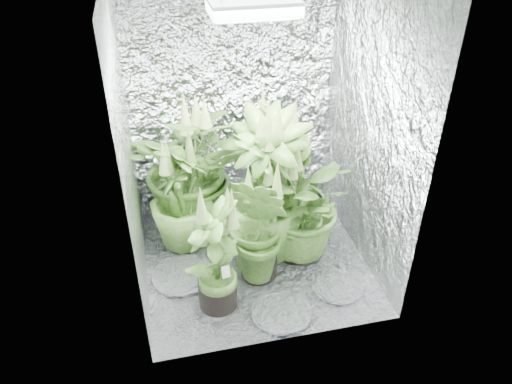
{
  "coord_description": "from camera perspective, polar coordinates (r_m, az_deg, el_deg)",
  "views": [
    {
      "loc": [
        -0.62,
        -2.81,
        2.49
      ],
      "look_at": [
        0.01,
        0.0,
        0.59
      ],
      "focal_mm": 35.0,
      "sensor_mm": 36.0,
      "label": 1
    }
  ],
  "objects": [
    {
      "name": "plant_f",
      "position": [
        3.19,
        -4.61,
        -7.4
      ],
      "size": [
        0.5,
        0.5,
        0.91
      ],
      "rotation": [
        0.0,
        0.0,
        4.54
      ],
      "color": "black",
      "rests_on": "ground"
    },
    {
      "name": "plant_g",
      "position": [
        3.4,
        0.33,
        -4.02
      ],
      "size": [
        0.61,
        0.61,
        0.94
      ],
      "rotation": [
        0.0,
        0.0,
        5.12
      ],
      "color": "black",
      "rests_on": "ground"
    },
    {
      "name": "plant_e",
      "position": [
        3.58,
        4.91,
        -1.79
      ],
      "size": [
        0.89,
        0.89,
        0.93
      ],
      "rotation": [
        0.0,
        0.0,
        2.92
      ],
      "color": "black",
      "rests_on": "ground"
    },
    {
      "name": "plant_d",
      "position": [
        3.72,
        -8.6,
        -0.64
      ],
      "size": [
        0.67,
        0.67,
        0.96
      ],
      "rotation": [
        0.0,
        0.0,
        2.19
      ],
      "color": "black",
      "rests_on": "ground"
    },
    {
      "name": "plant_label",
      "position": [
        3.25,
        -3.47,
        -9.09
      ],
      "size": [
        0.06,
        0.03,
        0.09
      ],
      "primitive_type": "cube",
      "rotation": [
        -0.21,
        0.0,
        0.19
      ],
      "color": "white",
      "rests_on": "plant_f"
    },
    {
      "name": "walls",
      "position": [
        3.25,
        -0.25,
        6.03
      ],
      "size": [
        1.62,
        1.62,
        2.0
      ],
      "color": "silver",
      "rests_on": "ground"
    },
    {
      "name": "grow_lamp",
      "position": [
        2.96,
        -0.29,
        20.38
      ],
      "size": [
        0.5,
        0.3,
        0.22
      ],
      "color": "gray",
      "rests_on": "ceiling"
    },
    {
      "name": "plant_b",
      "position": [
        3.92,
        2.66,
        3.03
      ],
      "size": [
        0.69,
        0.69,
        1.11
      ],
      "rotation": [
        0.0,
        0.0,
        1.18
      ],
      "color": "black",
      "rests_on": "ground"
    },
    {
      "name": "plant_h",
      "position": [
        3.51,
        0.85,
        0.37
      ],
      "size": [
        0.89,
        0.89,
        1.23
      ],
      "rotation": [
        0.0,
        0.0,
        5.63
      ],
      "color": "black",
      "rests_on": "ground"
    },
    {
      "name": "circulation_fan",
      "position": [
        4.11,
        7.31,
        -1.89
      ],
      "size": [
        0.16,
        0.27,
        0.32
      ],
      "rotation": [
        0.0,
        0.0,
        0.28
      ],
      "color": "black",
      "rests_on": "ground"
    },
    {
      "name": "ground",
      "position": [
        3.81,
        -0.21,
        -7.44
      ],
      "size": [
        1.6,
        1.6,
        0.0
      ],
      "primitive_type": "plane",
      "color": "silver",
      "rests_on": "ground"
    },
    {
      "name": "plant_c",
      "position": [
        3.76,
        3.21,
        0.01
      ],
      "size": [
        0.59,
        0.59,
        0.93
      ],
      "rotation": [
        0.0,
        0.0,
        1.22
      ],
      "color": "black",
      "rests_on": "ground"
    },
    {
      "name": "plant_a",
      "position": [
        3.89,
        -7.45,
        2.99
      ],
      "size": [
        1.15,
        1.15,
        1.14
      ],
      "rotation": [
        0.0,
        0.0,
        6.01
      ],
      "color": "black",
      "rests_on": "ground"
    }
  ]
}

